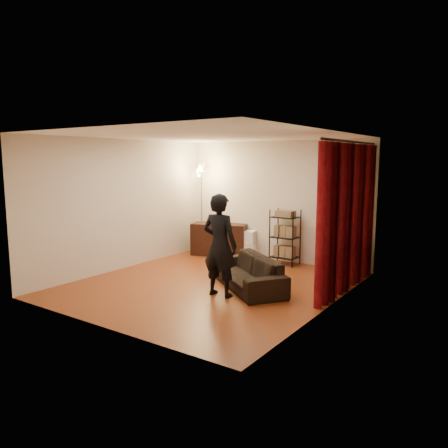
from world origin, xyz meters
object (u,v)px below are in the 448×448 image
Objects in this scene: sofa at (247,272)px; wire_shelf at (285,237)px; floor_lamp at (201,209)px; person at (220,245)px; storage_boxes at (247,244)px; media_cabinet at (219,239)px.

wire_shelf is at bearing 133.26° from sofa.
floor_lamp is at bearing 166.96° from wire_shelf.
sofa is 0.90m from person.
wire_shelf is (-0.23, 1.95, 0.32)m from sofa.
storage_boxes is at bearing 154.66° from wire_shelf.
sofa is 0.88× the size of floor_lamp.
person is at bearing -72.69° from media_cabinet.
storage_boxes is (-1.28, 2.07, 0.04)m from sofa.
sofa is 3.04m from floor_lamp.
media_cabinet is at bearing -57.27° from person.
sofa is 2.73m from media_cabinet.
wire_shelf reaches higher than sofa.
person reaches higher than media_cabinet.
person reaches higher than wire_shelf.
storage_boxes is at bearing 158.13° from sofa.
floor_lamp is (-1.08, -0.33, 0.78)m from storage_boxes.
person is 1.32× the size of media_cabinet.
storage_boxes is 0.53× the size of wire_shelf.
wire_shelf is at bearing -16.74° from media_cabinet.
person reaches higher than sofa.
wire_shelf reaches higher than media_cabinet.
media_cabinet is 2.05× the size of storage_boxes.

